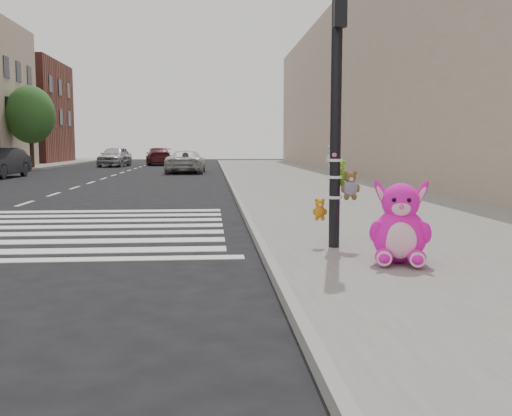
{
  "coord_description": "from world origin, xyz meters",
  "views": [
    {
      "loc": [
        0.76,
        -6.53,
        1.67
      ],
      "look_at": [
        1.42,
        1.7,
        0.75
      ],
      "focal_mm": 40.0,
      "sensor_mm": 36.0,
      "label": 1
    }
  ],
  "objects_px": {
    "signal_pole": "(337,136)",
    "car_white_near": "(186,162)",
    "pink_bunny": "(400,229)",
    "red_teddy": "(392,243)"
  },
  "relations": [
    {
      "from": "pink_bunny",
      "to": "red_teddy",
      "type": "height_order",
      "value": "pink_bunny"
    },
    {
      "from": "red_teddy",
      "to": "car_white_near",
      "type": "bearing_deg",
      "value": 109.72
    },
    {
      "from": "signal_pole",
      "to": "pink_bunny",
      "type": "relative_size",
      "value": 3.62
    },
    {
      "from": "signal_pole",
      "to": "red_teddy",
      "type": "bearing_deg",
      "value": -21.71
    },
    {
      "from": "red_teddy",
      "to": "car_white_near",
      "type": "relative_size",
      "value": 0.04
    },
    {
      "from": "signal_pole",
      "to": "red_teddy",
      "type": "xyz_separation_m",
      "value": [
        0.77,
        -0.31,
        -1.56
      ]
    },
    {
      "from": "signal_pole",
      "to": "pink_bunny",
      "type": "distance_m",
      "value": 1.82
    },
    {
      "from": "signal_pole",
      "to": "car_white_near",
      "type": "xyz_separation_m",
      "value": [
        -3.31,
        25.82,
        -1.14
      ]
    },
    {
      "from": "pink_bunny",
      "to": "red_teddy",
      "type": "distance_m",
      "value": 1.02
    },
    {
      "from": "signal_pole",
      "to": "red_teddy",
      "type": "relative_size",
      "value": 19.53
    }
  ]
}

